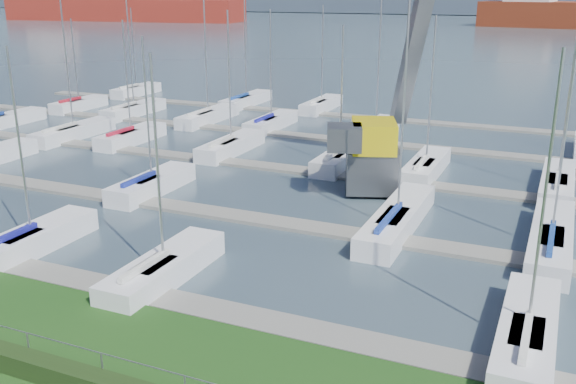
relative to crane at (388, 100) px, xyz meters
The scene contains 7 objects.
water 235.35m from the crane, 90.27° to the left, with size 800.00×540.00×0.20m, color #3B4C57.
fence 25.08m from the crane, 92.52° to the right, with size 0.04×0.04×80.00m, color gray.
foothill 305.28m from the crane, 90.20° to the left, with size 900.00×80.00×12.00m, color #3D4959.
docks 5.80m from the crane, 130.34° to the left, with size 90.00×41.60×0.25m.
crane is the anchor object (origin of this frame).
cargo_ship_west 226.25m from the crane, 132.43° to the left, with size 93.78×29.55×21.50m.
sailboat_fleet 4.18m from the crane, 139.45° to the left, with size 74.95×49.41×13.74m.
Camera 1 is at (11.16, -13.43, 11.89)m, focal length 40.00 mm.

